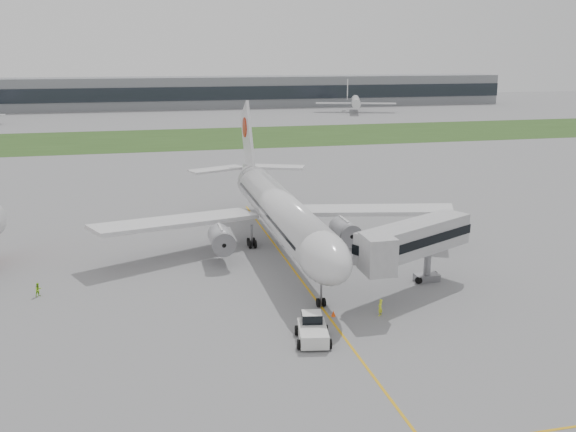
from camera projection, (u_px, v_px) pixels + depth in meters
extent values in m
plane|color=gray|center=(287.00, 261.00, 79.82)|extent=(600.00, 600.00, 0.00)
cube|color=#2A471A|center=(195.00, 138.00, 192.86)|extent=(600.00, 50.00, 0.02)
cube|color=gray|center=(172.00, 93.00, 294.74)|extent=(320.00, 22.00, 14.00)
cube|color=#1F242C|center=(173.00, 94.00, 284.37)|extent=(320.00, 0.60, 6.00)
cylinder|color=silver|center=(280.00, 210.00, 82.19)|extent=(5.00, 38.00, 5.00)
ellipsoid|color=silver|center=(323.00, 256.00, 63.82)|extent=(5.00, 11.00, 5.00)
cube|color=black|center=(326.00, 250.00, 62.66)|extent=(3.20, 1.54, 1.14)
cone|color=silver|center=(250.00, 173.00, 102.72)|extent=(5.00, 10.53, 6.16)
cube|color=silver|center=(177.00, 221.00, 81.45)|extent=(22.13, 13.52, 1.70)
cube|color=silver|center=(370.00, 210.00, 87.30)|extent=(22.13, 13.52, 1.70)
cylinder|color=#A5A4AA|center=(221.00, 239.00, 78.68)|extent=(2.70, 5.20, 2.70)
cylinder|color=#A5A4AA|center=(345.00, 231.00, 82.28)|extent=(2.70, 5.20, 2.70)
cube|color=silver|center=(248.00, 140.00, 102.86)|extent=(0.45, 10.90, 12.76)
cylinder|color=#A51F09|center=(246.00, 127.00, 103.30)|extent=(0.60, 3.20, 3.20)
cube|color=silver|center=(217.00, 169.00, 103.85)|extent=(9.54, 6.34, 0.35)
cube|color=silver|center=(277.00, 167.00, 106.10)|extent=(9.54, 6.34, 0.35)
cylinder|color=gray|center=(321.00, 292.00, 65.30)|extent=(0.24, 0.24, 3.10)
cylinder|color=black|center=(252.00, 243.00, 85.56)|extent=(1.40, 1.10, 1.10)
cylinder|color=black|center=(298.00, 240.00, 87.00)|extent=(1.40, 1.10, 1.10)
cube|color=silver|center=(313.00, 333.00, 57.57)|extent=(3.23, 4.84, 1.19)
cube|color=silver|center=(312.00, 318.00, 58.47)|extent=(2.04, 1.88, 0.99)
cube|color=black|center=(312.00, 317.00, 58.46)|extent=(2.10, 1.94, 0.84)
cylinder|color=black|center=(297.00, 330.00, 59.02)|extent=(0.50, 0.94, 0.89)
cylinder|color=black|center=(326.00, 330.00, 59.17)|extent=(0.50, 0.94, 0.89)
cylinder|color=black|center=(299.00, 345.00, 56.13)|extent=(0.50, 0.94, 0.89)
cylinder|color=black|center=(330.00, 344.00, 56.29)|extent=(0.50, 0.94, 0.89)
cube|color=#B3B2B5|center=(414.00, 238.00, 69.06)|extent=(15.48, 10.30, 3.37)
cube|color=black|center=(414.00, 238.00, 69.06)|extent=(15.73, 10.50, 1.01)
cube|color=#B3B2B5|center=(377.00, 254.00, 63.58)|extent=(2.92, 3.82, 3.82)
cylinder|color=gray|center=(427.00, 263.00, 72.54)|extent=(0.79, 0.79, 4.27)
cube|color=gray|center=(427.00, 277.00, 72.97)|extent=(3.12, 2.65, 0.79)
cylinder|color=black|center=(419.00, 280.00, 72.04)|extent=(0.66, 0.85, 0.79)
cylinder|color=black|center=(434.00, 275.00, 73.90)|extent=(0.66, 0.85, 0.79)
cone|color=#FF4C0D|center=(319.00, 323.00, 61.07)|extent=(0.38, 0.38, 0.52)
cone|color=#FF4C0D|center=(334.00, 313.00, 63.19)|extent=(0.44, 0.44, 0.61)
imported|color=yellow|center=(380.00, 307.00, 63.20)|extent=(0.75, 0.73, 1.73)
imported|color=#8FD523|center=(38.00, 290.00, 68.22)|extent=(0.93, 0.90, 1.51)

